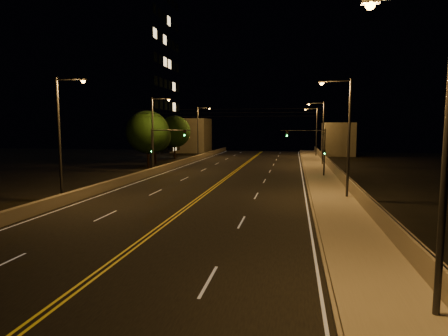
% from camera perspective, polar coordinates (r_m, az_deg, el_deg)
% --- Properties ---
extents(ground, '(160.00, 160.00, 0.00)m').
position_cam_1_polar(ground, '(15.11, -21.42, -16.78)').
color(ground, black).
rests_on(ground, ground).
extents(road, '(18.00, 120.00, 0.02)m').
position_cam_1_polar(road, '(33.12, -2.77, -3.85)').
color(road, black).
rests_on(road, ground).
extents(sidewalk, '(3.60, 120.00, 0.30)m').
position_cam_1_polar(sidewalk, '(32.38, 16.21, -4.07)').
color(sidewalk, gray).
rests_on(sidewalk, ground).
extents(curb, '(0.14, 120.00, 0.15)m').
position_cam_1_polar(curb, '(32.26, 12.89, -4.15)').
color(curb, gray).
rests_on(curb, ground).
extents(parapet_wall, '(0.30, 120.00, 1.00)m').
position_cam_1_polar(parapet_wall, '(32.48, 19.15, -2.98)').
color(parapet_wall, gray).
rests_on(parapet_wall, sidewalk).
extents(jersey_barrier, '(0.45, 120.00, 0.84)m').
position_cam_1_polar(jersey_barrier, '(36.35, -17.24, -2.57)').
color(jersey_barrier, gray).
rests_on(jersey_barrier, ground).
extents(distant_building_right, '(6.00, 10.00, 6.74)m').
position_cam_1_polar(distant_building_right, '(82.02, 16.92, 4.26)').
color(distant_building_right, gray).
rests_on(distant_building_right, ground).
extents(distant_building_left, '(8.00, 8.00, 7.77)m').
position_cam_1_polar(distant_building_left, '(87.62, -5.00, 4.95)').
color(distant_building_left, gray).
rests_on(distant_building_left, ground).
extents(parapet_rail, '(0.06, 120.00, 0.06)m').
position_cam_1_polar(parapet_rail, '(32.40, 19.18, -2.05)').
color(parapet_rail, black).
rests_on(parapet_rail, parapet_wall).
extents(lane_markings, '(17.32, 116.00, 0.00)m').
position_cam_1_polar(lane_markings, '(33.05, -2.80, -3.85)').
color(lane_markings, silver).
rests_on(lane_markings, road).
extents(streetlight_0, '(2.55, 0.28, 9.54)m').
position_cam_1_polar(streetlight_0, '(12.15, 29.68, 3.92)').
color(streetlight_0, '#2D2D33').
rests_on(streetlight_0, ground).
extents(streetlight_1, '(2.55, 0.28, 9.54)m').
position_cam_1_polar(streetlight_1, '(30.99, 18.04, 5.34)').
color(streetlight_1, '#2D2D33').
rests_on(streetlight_1, ground).
extents(streetlight_2, '(2.55, 0.28, 9.54)m').
position_cam_1_polar(streetlight_2, '(57.84, 14.62, 5.71)').
color(streetlight_2, '#2D2D33').
rests_on(streetlight_2, ground).
extents(streetlight_3, '(2.55, 0.28, 9.54)m').
position_cam_1_polar(streetlight_3, '(74.88, 13.73, 5.81)').
color(streetlight_3, '#2D2D33').
rests_on(streetlight_3, ground).
extents(streetlight_4, '(2.55, 0.28, 9.54)m').
position_cam_1_polar(streetlight_4, '(31.33, -23.44, 5.14)').
color(streetlight_4, '#2D2D33').
rests_on(streetlight_4, ground).
extents(streetlight_5, '(2.55, 0.28, 9.54)m').
position_cam_1_polar(streetlight_5, '(48.66, -10.51, 5.75)').
color(streetlight_5, '#2D2D33').
rests_on(streetlight_5, ground).
extents(streetlight_6, '(2.55, 0.28, 9.54)m').
position_cam_1_polar(streetlight_6, '(70.36, -3.80, 5.95)').
color(streetlight_6, '#2D2D33').
rests_on(streetlight_6, ground).
extents(traffic_signal_right, '(5.11, 0.31, 5.64)m').
position_cam_1_polar(traffic_signal_right, '(44.12, 13.72, 3.20)').
color(traffic_signal_right, '#2D2D33').
rests_on(traffic_signal_right, ground).
extents(traffic_signal_left, '(5.11, 0.31, 5.64)m').
position_cam_1_polar(traffic_signal_left, '(46.98, -9.73, 3.46)').
color(traffic_signal_left, '#2D2D33').
rests_on(traffic_signal_left, ground).
extents(overhead_wires, '(22.00, 0.03, 0.83)m').
position_cam_1_polar(overhead_wires, '(41.94, 0.21, 8.41)').
color(overhead_wires, black).
extents(building_tower, '(24.00, 15.00, 32.25)m').
position_cam_1_polar(building_tower, '(76.03, -17.41, 13.32)').
color(building_tower, gray).
rests_on(building_tower, ground).
extents(tree_0, '(6.01, 6.01, 8.15)m').
position_cam_1_polar(tree_0, '(53.76, -11.55, 5.39)').
color(tree_0, black).
rests_on(tree_0, ground).
extents(tree_1, '(5.13, 5.13, 6.95)m').
position_cam_1_polar(tree_1, '(60.61, -10.50, 4.78)').
color(tree_1, black).
rests_on(tree_1, ground).
extents(tree_2, '(5.88, 5.88, 7.97)m').
position_cam_1_polar(tree_2, '(70.02, -7.55, 5.54)').
color(tree_2, black).
rests_on(tree_2, ground).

